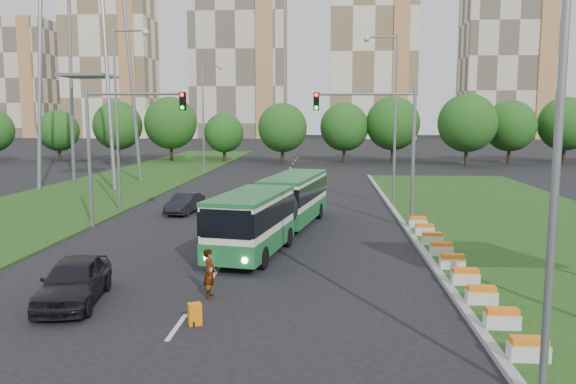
# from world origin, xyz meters

# --- Properties ---
(ground) EXTENTS (360.00, 360.00, 0.00)m
(ground) POSITION_xyz_m (0.00, 0.00, 0.00)
(ground) COLOR black
(ground) RESTS_ON ground
(grass_median) EXTENTS (14.00, 60.00, 0.15)m
(grass_median) POSITION_xyz_m (13.00, 8.00, 0.07)
(grass_median) COLOR #1A4313
(grass_median) RESTS_ON ground
(median_kerb) EXTENTS (0.30, 60.00, 0.18)m
(median_kerb) POSITION_xyz_m (6.05, 8.00, 0.09)
(median_kerb) COLOR #9A9A9A
(median_kerb) RESTS_ON ground
(left_verge) EXTENTS (12.00, 110.00, 0.10)m
(left_verge) POSITION_xyz_m (-18.00, 25.00, 0.05)
(left_verge) COLOR #1A4313
(left_verge) RESTS_ON ground
(lane_markings) EXTENTS (0.20, 100.00, 0.01)m
(lane_markings) POSITION_xyz_m (-3.00, 20.00, 0.00)
(lane_markings) COLOR silver
(lane_markings) RESTS_ON ground
(flower_planters) EXTENTS (1.10, 18.10, 0.60)m
(flower_planters) POSITION_xyz_m (6.70, 0.80, 0.45)
(flower_planters) COLOR silver
(flower_planters) RESTS_ON grass_median
(traffic_mast_median) EXTENTS (5.76, 0.32, 8.00)m
(traffic_mast_median) POSITION_xyz_m (4.78, 10.00, 5.35)
(traffic_mast_median) COLOR gray
(traffic_mast_median) RESTS_ON ground
(traffic_mast_left) EXTENTS (5.76, 0.32, 8.00)m
(traffic_mast_left) POSITION_xyz_m (-10.38, 9.00, 5.35)
(traffic_mast_left) COLOR gray
(traffic_mast_left) RESTS_ON ground
(street_lamps) EXTENTS (36.00, 60.00, 12.00)m
(street_lamps) POSITION_xyz_m (-3.00, 10.00, 6.00)
(street_lamps) COLOR gray
(street_lamps) RESTS_ON ground
(tree_line) EXTENTS (120.00, 8.00, 9.00)m
(tree_line) POSITION_xyz_m (10.00, 55.00, 4.50)
(tree_line) COLOR #1C4F15
(tree_line) RESTS_ON ground
(apartment_tower_west) EXTENTS (26.00, 15.00, 48.00)m
(apartment_tower_west) POSITION_xyz_m (-65.00, 150.00, 24.00)
(apartment_tower_west) COLOR beige
(apartment_tower_west) RESTS_ON ground
(apartment_tower_cwest) EXTENTS (28.00, 15.00, 52.00)m
(apartment_tower_cwest) POSITION_xyz_m (-25.00, 150.00, 26.00)
(apartment_tower_cwest) COLOR beige
(apartment_tower_cwest) RESTS_ON ground
(apartment_tower_ceast) EXTENTS (25.00, 15.00, 50.00)m
(apartment_tower_ceast) POSITION_xyz_m (15.00, 150.00, 25.00)
(apartment_tower_ceast) COLOR beige
(apartment_tower_ceast) RESTS_ON ground
(apartment_tower_east) EXTENTS (27.00, 15.00, 47.00)m
(apartment_tower_east) POSITION_xyz_m (55.00, 150.00, 23.50)
(apartment_tower_east) COLOR beige
(apartment_tower_east) RESTS_ON ground
(midrise_west) EXTENTS (22.00, 14.00, 36.00)m
(midrise_west) POSITION_xyz_m (-95.00, 150.00, 18.00)
(midrise_west) COLOR beige
(midrise_west) RESTS_ON ground
(articulated_bus) EXTENTS (2.42, 15.51, 2.55)m
(articulated_bus) POSITION_xyz_m (-1.19, 7.13, 1.56)
(articulated_bus) COLOR silver
(articulated_bus) RESTS_ON ground
(car_left_near) EXTENTS (2.56, 4.83, 1.56)m
(car_left_near) POSITION_xyz_m (-7.09, -4.04, 0.78)
(car_left_near) COLOR black
(car_left_near) RESTS_ON ground
(car_left_far) EXTENTS (1.94, 4.17, 1.32)m
(car_left_far) POSITION_xyz_m (-7.82, 14.06, 0.66)
(car_left_far) COLOR black
(car_left_far) RESTS_ON ground
(pedestrian) EXTENTS (0.42, 0.64, 1.74)m
(pedestrian) POSITION_xyz_m (-2.58, -3.10, 0.87)
(pedestrian) COLOR gray
(pedestrian) RESTS_ON ground
(shopping_trolley) EXTENTS (0.39, 0.41, 0.67)m
(shopping_trolley) POSITION_xyz_m (-2.50, -5.77, 0.33)
(shopping_trolley) COLOR orange
(shopping_trolley) RESTS_ON ground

